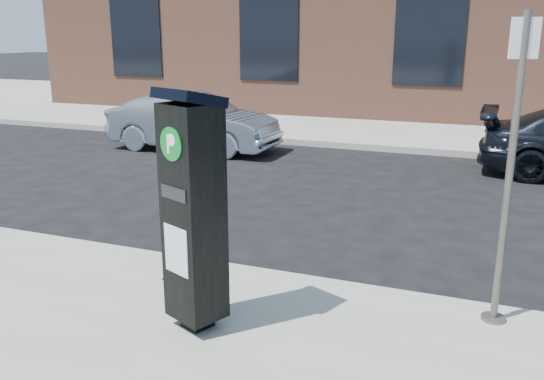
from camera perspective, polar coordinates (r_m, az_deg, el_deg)
The scene contains 8 objects.
ground at distance 6.64m, azimuth 1.66°, elevation -9.50°, with size 120.00×120.00×0.00m, color black.
sidewalk_far at distance 19.96m, azimuth 15.46°, elevation 7.04°, with size 60.00×12.00×0.15m, color gray.
curb_near at distance 6.59m, azimuth 1.60°, elevation -8.97°, with size 60.00×0.12×0.16m, color #9E9B93.
curb_far at distance 14.11m, azimuth 12.75°, elevation 3.92°, with size 60.00×0.12×0.16m, color #9E9B93.
parking_kiosk at distance 5.11m, azimuth -7.80°, elevation -1.97°, with size 0.64×0.61×2.21m.
sign_pole at distance 5.52m, azimuth 22.44°, elevation 1.19°, with size 0.24×0.23×2.82m.
bike_rack at distance 5.97m, azimuth -8.72°, elevation -8.01°, with size 0.57×0.27×0.60m.
car_silver at distance 14.09m, azimuth -7.83°, elevation 6.66°, with size 1.44×4.14×1.37m, color gray.
Camera 1 is at (2.01, -5.67, 2.80)m, focal length 38.00 mm.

